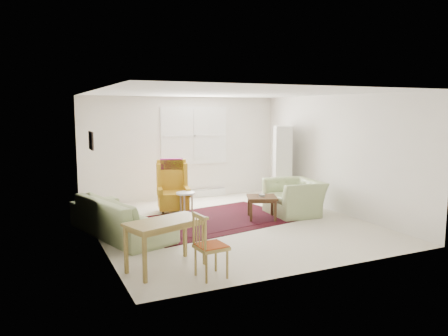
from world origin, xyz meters
name	(u,v)px	position (x,y,z in m)	size (l,w,h in m)	color
room	(227,158)	(0.02, 0.21, 1.26)	(5.04, 5.54, 2.51)	beige
rug	(212,220)	(-0.23, 0.37, 0.02)	(3.20, 2.06, 0.03)	black
sofa	(121,209)	(-2.08, 0.13, 0.47)	(2.31, 0.90, 0.93)	#98A971
armchair	(294,194)	(1.54, 0.12, 0.44)	(1.12, 0.98, 0.87)	#98A971
wingback_chair	(173,186)	(-0.71, 1.36, 0.57)	(0.65, 0.69, 1.14)	gold
coffee_table	(262,207)	(0.73, 0.07, 0.23)	(0.57, 0.57, 0.47)	#432814
stool	(186,204)	(-0.60, 0.87, 0.26)	(0.39, 0.39, 0.52)	white
cabinet	(282,163)	(2.10, 1.49, 0.90)	(0.38, 0.72, 1.80)	white
desk	(166,245)	(-1.84, -1.81, 0.34)	(1.09, 0.54, 0.69)	olive
desk_chair	(211,245)	(-1.40, -2.35, 0.43)	(0.38, 0.38, 0.87)	olive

